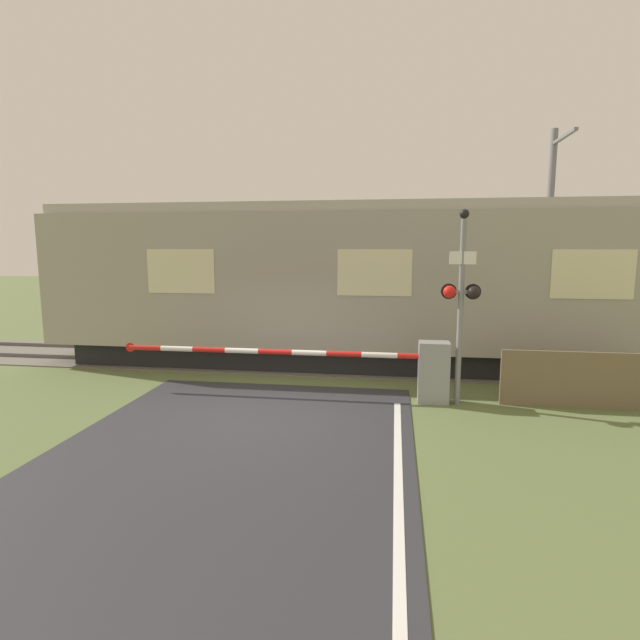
{
  "coord_description": "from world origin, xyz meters",
  "views": [
    {
      "loc": [
        2.4,
        -8.61,
        3.07
      ],
      "look_at": [
        0.83,
        1.88,
        1.52
      ],
      "focal_mm": 28.0,
      "sensor_mm": 36.0,
      "label": 1
    }
  ],
  "objects": [
    {
      "name": "train",
      "position": [
        1.94,
        4.39,
        2.12
      ],
      "size": [
        16.92,
        3.13,
        4.14
      ],
      "color": "black",
      "rests_on": "ground_plane"
    },
    {
      "name": "crossing_barrier",
      "position": [
        2.57,
        1.28,
        0.67
      ],
      "size": [
        6.86,
        0.44,
        1.22
      ],
      "color": "gray",
      "rests_on": "ground_plane"
    },
    {
      "name": "track_bed",
      "position": [
        0.0,
        4.39,
        0.02
      ],
      "size": [
        36.0,
        3.2,
        0.13
      ],
      "color": "#666056",
      "rests_on": "ground_plane"
    },
    {
      "name": "catenary_pole",
      "position": [
        6.79,
        6.91,
        3.35
      ],
      "size": [
        0.2,
        1.9,
        6.4
      ],
      "color": "slate",
      "rests_on": "ground_plane"
    },
    {
      "name": "ground_plane",
      "position": [
        0.0,
        0.0,
        0.0
      ],
      "size": [
        80.0,
        80.0,
        0.0
      ],
      "primitive_type": "plane",
      "color": "#5B6B3D"
    },
    {
      "name": "roadside_fence",
      "position": [
        6.01,
        1.33,
        0.55
      ],
      "size": [
        3.04,
        0.06,
        1.1
      ],
      "color": "#726047",
      "rests_on": "ground_plane"
    },
    {
      "name": "signal_post",
      "position": [
        3.67,
        1.22,
        2.14
      ],
      "size": [
        0.75,
        0.26,
        3.78
      ],
      "color": "gray",
      "rests_on": "ground_plane"
    }
  ]
}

